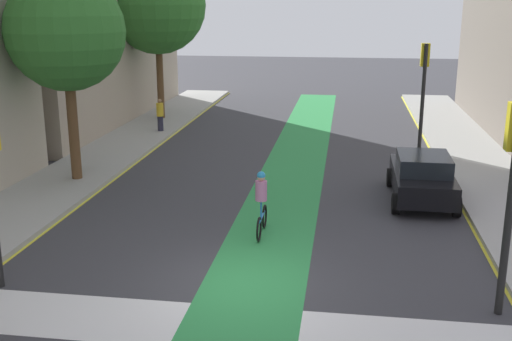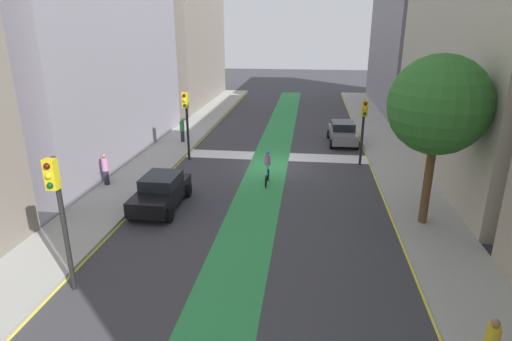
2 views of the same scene
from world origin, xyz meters
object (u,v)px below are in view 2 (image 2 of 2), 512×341
(pedestrian_sidewalk_right_b, at_px, (182,130))
(car_black_right_far, at_px, (161,191))
(pedestrian_sidewalk_right_a, at_px, (105,169))
(traffic_signal_near_right, at_px, (186,113))
(traffic_signal_far_right, at_px, (58,201))
(street_tree_near, at_px, (439,106))
(car_grey_left_near, at_px, (343,133))
(traffic_signal_near_left, at_px, (364,120))
(cyclist_in_lane, at_px, (267,167))

(pedestrian_sidewalk_right_b, bearing_deg, car_black_right_far, 101.65)
(pedestrian_sidewalk_right_a, xyz_separation_m, pedestrian_sidewalk_right_b, (-1.50, -9.04, 0.03))
(traffic_signal_near_right, bearing_deg, pedestrian_sidewalk_right_a, 59.87)
(pedestrian_sidewalk_right_a, bearing_deg, traffic_signal_far_right, 109.26)
(street_tree_near, bearing_deg, pedestrian_sidewalk_right_a, -9.17)
(car_grey_left_near, xyz_separation_m, pedestrian_sidewalk_right_b, (11.64, 1.62, 0.26))
(traffic_signal_far_right, bearing_deg, traffic_signal_near_left, -126.39)
(car_grey_left_near, relative_size, street_tree_near, 0.60)
(pedestrian_sidewalk_right_a, bearing_deg, car_grey_left_near, -140.95)
(traffic_signal_far_right, xyz_separation_m, pedestrian_sidewalk_right_a, (3.16, -9.05, -2.18))
(traffic_signal_near_left, xyz_separation_m, street_tree_near, (-1.83, 8.09, 2.40))
(traffic_signal_far_right, relative_size, cyclist_in_lane, 2.47)
(traffic_signal_near_left, height_order, car_grey_left_near, traffic_signal_near_left)
(traffic_signal_far_right, xyz_separation_m, car_black_right_far, (-0.65, -6.90, -2.40))
(car_grey_left_near, bearing_deg, cyclist_in_lane, 62.69)
(traffic_signal_far_right, height_order, car_black_right_far, traffic_signal_far_right)
(pedestrian_sidewalk_right_b, distance_m, street_tree_near, 18.83)
(pedestrian_sidewalk_right_a, height_order, street_tree_near, street_tree_near)
(traffic_signal_far_right, height_order, cyclist_in_lane, traffic_signal_far_right)
(car_black_right_far, distance_m, street_tree_near, 12.75)
(street_tree_near, bearing_deg, car_grey_left_near, -78.84)
(pedestrian_sidewalk_right_a, height_order, pedestrian_sidewalk_right_b, pedestrian_sidewalk_right_b)
(street_tree_near, bearing_deg, cyclist_in_lane, -30.20)
(cyclist_in_lane, distance_m, street_tree_near, 9.42)
(traffic_signal_far_right, bearing_deg, pedestrian_sidewalk_right_b, -84.76)
(traffic_signal_near_left, height_order, street_tree_near, street_tree_near)
(traffic_signal_near_right, relative_size, traffic_signal_near_left, 1.08)
(car_grey_left_near, distance_m, pedestrian_sidewalk_right_a, 16.93)
(traffic_signal_far_right, xyz_separation_m, street_tree_near, (-12.59, -6.51, 2.05))
(car_grey_left_near, bearing_deg, traffic_signal_far_right, 63.14)
(traffic_signal_far_right, distance_m, cyclist_in_lane, 12.19)
(traffic_signal_near_right, relative_size, cyclist_in_lane, 2.36)
(car_grey_left_near, xyz_separation_m, street_tree_near, (-2.61, 13.21, 4.45))
(car_black_right_far, bearing_deg, pedestrian_sidewalk_right_a, -29.45)
(car_black_right_far, height_order, pedestrian_sidewalk_right_a, pedestrian_sidewalk_right_a)
(traffic_signal_near_left, bearing_deg, pedestrian_sidewalk_right_a, 21.73)
(pedestrian_sidewalk_right_a, distance_m, street_tree_near, 16.51)
(traffic_signal_near_right, bearing_deg, cyclist_in_lane, 147.07)
(pedestrian_sidewalk_right_a, bearing_deg, car_black_right_far, 150.55)
(car_black_right_far, distance_m, cyclist_in_lane, 6.06)
(car_grey_left_near, height_order, cyclist_in_lane, cyclist_in_lane)
(pedestrian_sidewalk_right_b, bearing_deg, car_grey_left_near, -172.06)
(car_black_right_far, xyz_separation_m, pedestrian_sidewalk_right_a, (3.81, -2.15, 0.22))
(traffic_signal_far_right, bearing_deg, traffic_signal_near_right, -89.47)
(traffic_signal_near_left, bearing_deg, pedestrian_sidewalk_right_b, -15.68)
(cyclist_in_lane, bearing_deg, traffic_signal_far_right, 63.52)
(traffic_signal_near_right, height_order, cyclist_in_lane, traffic_signal_near_right)
(street_tree_near, bearing_deg, car_black_right_far, -1.88)
(traffic_signal_near_left, relative_size, car_grey_left_near, 0.95)
(car_grey_left_near, distance_m, cyclist_in_lane, 10.12)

